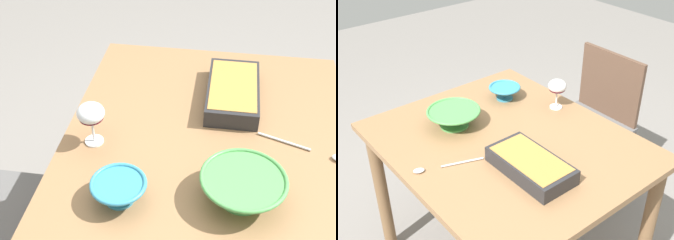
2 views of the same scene
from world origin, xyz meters
TOP-DOWN VIEW (x-y plane):
  - dining_table at (0.00, 0.00)m, footprint 1.12×0.94m
  - wine_glass at (0.07, -0.36)m, footprint 0.09×0.09m
  - casserole_dish at (-0.22, 0.07)m, footprint 0.35×0.18m
  - mixing_bowl at (0.30, -0.23)m, footprint 0.16×0.16m
  - small_bowl at (0.25, 0.11)m, footprint 0.24×0.24m
  - serving_spoon at (0.02, 0.34)m, footprint 0.11×0.27m

SIDE VIEW (x-z plane):
  - dining_table at x=0.00m, z-range 0.27..1.05m
  - serving_spoon at x=0.02m, z-range 0.78..0.79m
  - casserole_dish at x=-0.22m, z-range 0.78..0.85m
  - mixing_bowl at x=0.30m, z-range 0.78..0.85m
  - small_bowl at x=0.25m, z-range 0.78..0.87m
  - wine_glass at x=0.07m, z-range 0.81..0.96m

